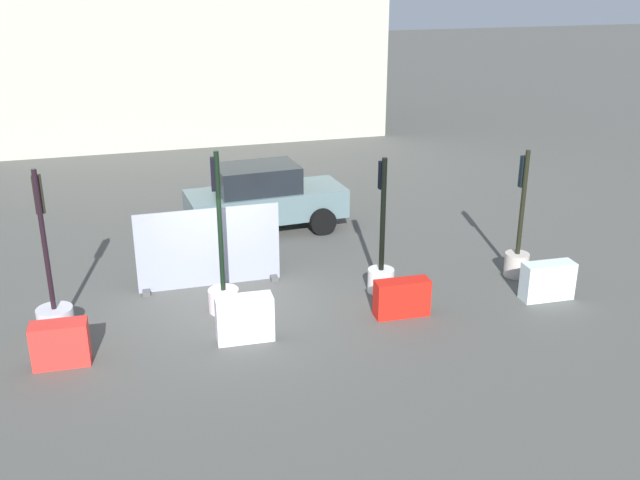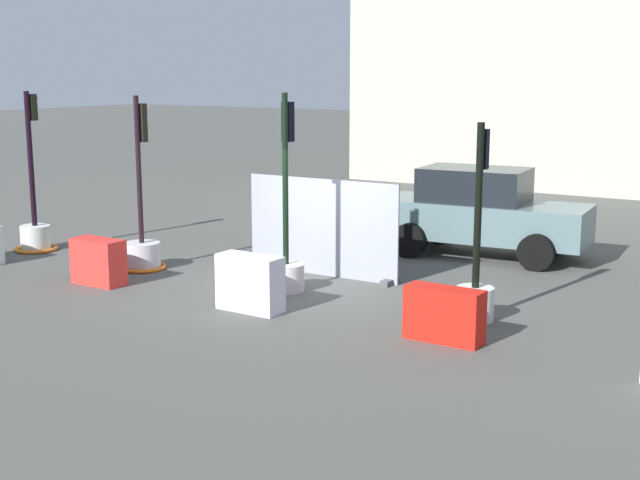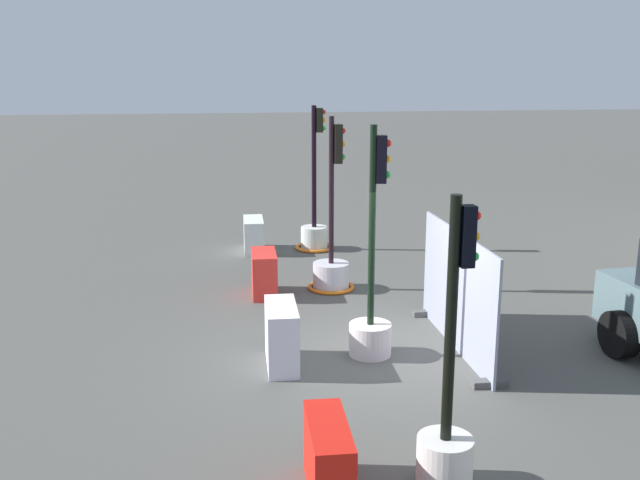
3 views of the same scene
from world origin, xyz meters
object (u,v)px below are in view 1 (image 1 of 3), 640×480
traffic_light_1 (54,309)px  construction_barrier_2 (245,318)px  construction_barrier_3 (402,298)px  construction_barrier_1 (60,344)px  traffic_light_3 (381,265)px  traffic_light_4 (518,250)px  traffic_light_2 (223,281)px  car_grey_saloon (264,198)px  construction_barrier_4 (548,281)px

traffic_light_1 → construction_barrier_2: (3.56, -1.34, -0.05)m
construction_barrier_3 → construction_barrier_1: bearing=-178.9°
construction_barrier_2 → construction_barrier_3: construction_barrier_2 is taller
construction_barrier_1 → construction_barrier_2: bearing=-0.1°
traffic_light_3 → traffic_light_4: traffic_light_3 is taller
traffic_light_1 → traffic_light_3: bearing=0.3°
traffic_light_1 → construction_barrier_1: (0.16, -1.33, -0.09)m
traffic_light_2 → car_grey_saloon: traffic_light_2 is taller
car_grey_saloon → construction_barrier_1: bearing=-130.1°
construction_barrier_3 → traffic_light_1: bearing=170.1°
traffic_light_3 → traffic_light_4: bearing=-0.9°
traffic_light_4 → construction_barrier_3: traffic_light_4 is taller
traffic_light_1 → car_grey_saloon: 6.98m
traffic_light_1 → traffic_light_4: (10.23, -0.02, 0.13)m
traffic_light_4 → car_grey_saloon: size_ratio=0.69×
construction_barrier_2 → construction_barrier_1: bearing=179.9°
traffic_light_1 → traffic_light_2: (3.35, 0.04, 0.18)m
construction_barrier_1 → traffic_light_4: bearing=7.4°
construction_barrier_4 → traffic_light_4: bearing=90.1°
traffic_light_4 → construction_barrier_1: bearing=-172.6°
traffic_light_2 → car_grey_saloon: bearing=68.2°
traffic_light_4 → construction_barrier_4: 1.31m
traffic_light_1 → construction_barrier_1: traffic_light_1 is taller
traffic_light_1 → construction_barrier_2: size_ratio=3.01×
traffic_light_2 → construction_barrier_3: (3.53, -1.24, -0.29)m
traffic_light_4 → construction_barrier_1: traffic_light_4 is taller
traffic_light_1 → traffic_light_2: size_ratio=0.97×
construction_barrier_2 → construction_barrier_3: 3.33m
traffic_light_4 → construction_barrier_3: bearing=-160.6°
traffic_light_3 → construction_barrier_3: size_ratio=2.66×
traffic_light_4 → construction_barrier_3: (-3.35, -1.18, -0.24)m
traffic_light_2 → construction_barrier_2: traffic_light_2 is taller
construction_barrier_4 → traffic_light_1: bearing=172.7°
traffic_light_2 → traffic_light_3: 3.52m
construction_barrier_2 → traffic_light_3: bearing=22.4°
traffic_light_4 → construction_barrier_4: traffic_light_4 is taller
traffic_light_4 → construction_barrier_4: size_ratio=2.62×
traffic_light_1 → construction_barrier_2: traffic_light_1 is taller
traffic_light_3 → construction_barrier_1: traffic_light_3 is taller
traffic_light_4 → car_grey_saloon: traffic_light_4 is taller
traffic_light_1 → traffic_light_4: size_ratio=1.11×
traffic_light_4 → car_grey_saloon: bearing=137.2°
traffic_light_1 → construction_barrier_4: (10.24, -1.32, -0.09)m
construction_barrier_3 → traffic_light_4: bearing=19.4°
traffic_light_1 → construction_barrier_2: 3.80m
construction_barrier_4 → car_grey_saloon: bearing=130.2°
construction_barrier_1 → construction_barrier_2: construction_barrier_2 is taller
traffic_light_3 → car_grey_saloon: traffic_light_3 is taller
traffic_light_2 → traffic_light_4: size_ratio=1.15×
traffic_light_2 → construction_barrier_3: 3.75m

